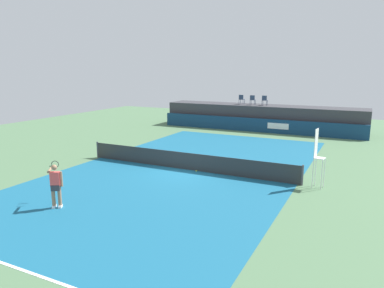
{
  "coord_description": "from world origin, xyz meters",
  "views": [
    {
      "loc": [
        8.71,
        -16.84,
        5.4
      ],
      "look_at": [
        -0.62,
        2.0,
        1.0
      ],
      "focal_mm": 33.43,
      "sensor_mm": 36.0,
      "label": 1
    }
  ],
  "objects_px": {
    "spectator_chair_left": "(253,100)",
    "net_post_near": "(98,150)",
    "net_post_far": "(302,175)",
    "tennis_ball": "(196,171)",
    "spectator_chair_far_left": "(242,99)",
    "umpire_chair": "(318,154)",
    "tennis_player": "(56,184)",
    "spectator_chair_center": "(265,100)"
  },
  "relations": [
    {
      "from": "net_post_far",
      "to": "tennis_ball",
      "type": "xyz_separation_m",
      "value": [
        -5.51,
        -0.12,
        -0.46
      ]
    },
    {
      "from": "spectator_chair_center",
      "to": "net_post_near",
      "type": "distance_m",
      "value": 16.62
    },
    {
      "from": "spectator_chair_far_left",
      "to": "umpire_chair",
      "type": "distance_m",
      "value": 17.57
    },
    {
      "from": "net_post_near",
      "to": "net_post_far",
      "type": "relative_size",
      "value": 1.0
    },
    {
      "from": "net_post_far",
      "to": "tennis_ball",
      "type": "bearing_deg",
      "value": -178.72
    },
    {
      "from": "spectator_chair_far_left",
      "to": "net_post_near",
      "type": "distance_m",
      "value": 15.91
    },
    {
      "from": "net_post_near",
      "to": "tennis_player",
      "type": "distance_m",
      "value": 8.29
    },
    {
      "from": "spectator_chair_far_left",
      "to": "tennis_player",
      "type": "height_order",
      "value": "spectator_chair_far_left"
    },
    {
      "from": "net_post_far",
      "to": "tennis_player",
      "type": "distance_m",
      "value": 10.97
    },
    {
      "from": "net_post_near",
      "to": "net_post_far",
      "type": "bearing_deg",
      "value": 0.0
    },
    {
      "from": "spectator_chair_left",
      "to": "tennis_ball",
      "type": "xyz_separation_m",
      "value": [
        1.57,
        -15.18,
        -2.66
      ]
    },
    {
      "from": "net_post_far",
      "to": "spectator_chair_far_left",
      "type": "bearing_deg",
      "value": 118.33
    },
    {
      "from": "net_post_near",
      "to": "net_post_far",
      "type": "distance_m",
      "value": 12.4
    },
    {
      "from": "tennis_player",
      "to": "tennis_ball",
      "type": "height_order",
      "value": "tennis_player"
    },
    {
      "from": "spectator_chair_center",
      "to": "net_post_far",
      "type": "xyz_separation_m",
      "value": [
        6.0,
        -15.18,
        -2.19
      ]
    },
    {
      "from": "net_post_near",
      "to": "tennis_player",
      "type": "xyz_separation_m",
      "value": [
        4.12,
        -7.18,
        0.46
      ]
    },
    {
      "from": "spectator_chair_far_left",
      "to": "spectator_chair_center",
      "type": "xyz_separation_m",
      "value": [
        2.19,
        -0.0,
        0.0
      ]
    },
    {
      "from": "spectator_chair_far_left",
      "to": "net_post_near",
      "type": "bearing_deg",
      "value": -105.51
    },
    {
      "from": "umpire_chair",
      "to": "tennis_ball",
      "type": "xyz_separation_m",
      "value": [
        -6.12,
        -0.14,
        -1.55
      ]
    },
    {
      "from": "spectator_chair_far_left",
      "to": "umpire_chair",
      "type": "height_order",
      "value": "spectator_chair_far_left"
    },
    {
      "from": "spectator_chair_center",
      "to": "umpire_chair",
      "type": "relative_size",
      "value": 0.32
    },
    {
      "from": "spectator_chair_center",
      "to": "tennis_player",
      "type": "height_order",
      "value": "spectator_chair_center"
    },
    {
      "from": "spectator_chair_far_left",
      "to": "tennis_ball",
      "type": "height_order",
      "value": "spectator_chair_far_left"
    },
    {
      "from": "tennis_ball",
      "to": "tennis_player",
      "type": "bearing_deg",
      "value": -111.41
    },
    {
      "from": "spectator_chair_left",
      "to": "net_post_near",
      "type": "relative_size",
      "value": 0.89
    },
    {
      "from": "spectator_chair_far_left",
      "to": "net_post_far",
      "type": "relative_size",
      "value": 0.89
    },
    {
      "from": "umpire_chair",
      "to": "tennis_player",
      "type": "bearing_deg",
      "value": -141.0
    },
    {
      "from": "spectator_chair_left",
      "to": "tennis_player",
      "type": "relative_size",
      "value": 0.5
    },
    {
      "from": "spectator_chair_center",
      "to": "tennis_ball",
      "type": "relative_size",
      "value": 13.06
    },
    {
      "from": "umpire_chair",
      "to": "spectator_chair_left",
      "type": "bearing_deg",
      "value": 117.06
    },
    {
      "from": "spectator_chair_left",
      "to": "net_post_far",
      "type": "bearing_deg",
      "value": -64.82
    },
    {
      "from": "spectator_chair_left",
      "to": "tennis_player",
      "type": "bearing_deg",
      "value": -93.09
    },
    {
      "from": "tennis_player",
      "to": "spectator_chair_center",
      "type": "bearing_deg",
      "value": 84.17
    },
    {
      "from": "spectator_chair_center",
      "to": "tennis_player",
      "type": "xyz_separation_m",
      "value": [
        -2.28,
        -22.36,
        -1.73
      ]
    },
    {
      "from": "spectator_chair_left",
      "to": "spectator_chair_center",
      "type": "distance_m",
      "value": 1.09
    },
    {
      "from": "spectator_chair_left",
      "to": "net_post_far",
      "type": "xyz_separation_m",
      "value": [
        7.08,
        -15.06,
        -2.19
      ]
    },
    {
      "from": "tennis_player",
      "to": "spectator_chair_left",
      "type": "bearing_deg",
      "value": 86.91
    },
    {
      "from": "spectator_chair_left",
      "to": "umpire_chair",
      "type": "height_order",
      "value": "spectator_chair_left"
    },
    {
      "from": "spectator_chair_left",
      "to": "net_post_near",
      "type": "distance_m",
      "value": 16.12
    },
    {
      "from": "umpire_chair",
      "to": "net_post_far",
      "type": "height_order",
      "value": "umpire_chair"
    },
    {
      "from": "umpire_chair",
      "to": "net_post_far",
      "type": "distance_m",
      "value": 1.24
    },
    {
      "from": "spectator_chair_far_left",
      "to": "net_post_far",
      "type": "bearing_deg",
      "value": -61.67
    }
  ]
}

